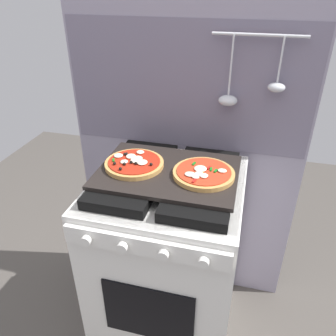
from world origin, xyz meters
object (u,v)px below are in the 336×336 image
object	(u,v)px
baking_tray	(168,172)
pizza_left	(134,163)
pizza_right	(204,173)
stove	(168,258)

from	to	relation	value
baking_tray	pizza_left	xyz separation A→B (m)	(-0.14, 0.00, 0.02)
baking_tray	pizza_left	world-z (taller)	pizza_left
pizza_left	pizza_right	world-z (taller)	pizza_left
baking_tray	pizza_right	size ratio (longest dim) A/B	2.31
baking_tray	pizza_right	distance (m)	0.14
stove	baking_tray	distance (m)	0.46
stove	pizza_left	size ratio (longest dim) A/B	3.85
pizza_left	stove	bearing A→B (deg)	-0.79
baking_tray	pizza_left	size ratio (longest dim) A/B	2.31
stove	baking_tray	bearing A→B (deg)	90.00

